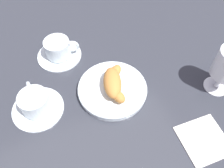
% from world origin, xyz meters
% --- Properties ---
extents(ground_plane, '(2.20, 2.20, 0.00)m').
position_xyz_m(ground_plane, '(0.00, 0.00, 0.00)').
color(ground_plane, '#2D3038').
extents(pastry_plate, '(0.19, 0.19, 0.02)m').
position_xyz_m(pastry_plate, '(-0.00, -0.02, 0.01)').
color(pastry_plate, silver).
rests_on(pastry_plate, ground_plane).
extents(croissant_large, '(0.13, 0.09, 0.04)m').
position_xyz_m(croissant_large, '(-0.00, -0.02, 0.04)').
color(croissant_large, '#BC7A38').
rests_on(croissant_large, pastry_plate).
extents(coffee_cup_near, '(0.14, 0.14, 0.06)m').
position_xyz_m(coffee_cup_near, '(-0.03, -0.22, 0.03)').
color(coffee_cup_near, silver).
rests_on(coffee_cup_near, ground_plane).
extents(coffee_cup_far, '(0.14, 0.14, 0.06)m').
position_xyz_m(coffee_cup_far, '(-0.19, -0.12, 0.03)').
color(coffee_cup_far, silver).
rests_on(coffee_cup_far, ground_plane).
extents(folded_napkin, '(0.12, 0.12, 0.01)m').
position_xyz_m(folded_napkin, '(0.22, 0.13, 0.00)').
color(folded_napkin, silver).
rests_on(folded_napkin, ground_plane).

